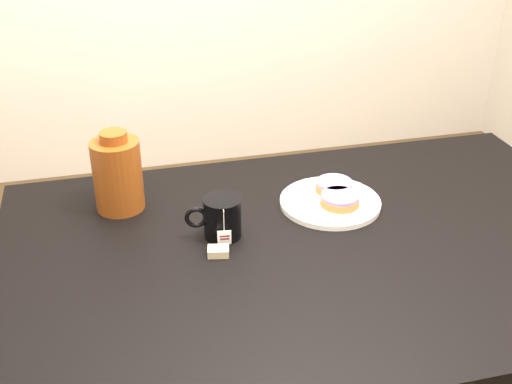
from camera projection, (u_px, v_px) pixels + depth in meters
table at (320, 274)px, 1.45m from camera, size 1.40×0.90×0.75m
plate at (330, 201)px, 1.55m from camera, size 0.24×0.24×0.02m
bagel_back at (334, 186)px, 1.58m from camera, size 0.12×0.12×0.03m
bagel_front at (340, 200)px, 1.52m from camera, size 0.12×0.12×0.03m
mug at (221, 217)px, 1.41m from camera, size 0.13×0.10×0.09m
teabag_pouch at (218, 251)px, 1.36m from camera, size 0.05×0.04×0.02m
bagel_package at (118, 174)px, 1.50m from camera, size 0.14×0.14×0.20m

